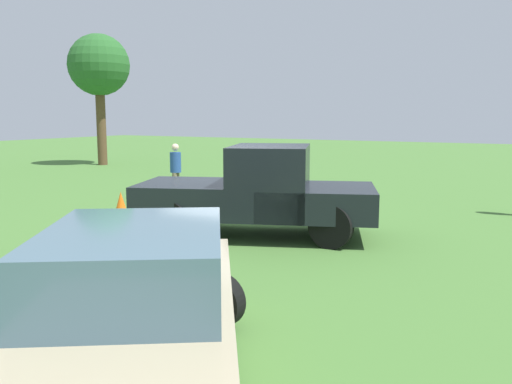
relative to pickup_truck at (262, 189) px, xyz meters
name	(u,v)px	position (x,y,z in m)	size (l,w,h in m)	color
ground_plane	(236,226)	(0.95, -0.58, -0.96)	(80.00, 80.00, 0.00)	#477533
pickup_truck	(262,189)	(0.00, 0.00, 0.00)	(5.08, 3.48, 1.83)	black
sedan_near	(133,324)	(-1.96, 6.03, -0.29)	(3.96, 4.85, 1.46)	black
person_visitor	(176,168)	(4.49, -3.09, -0.05)	(0.39, 0.39, 1.61)	#7A6B51
tree_side	(99,67)	(14.27, -10.06, 3.79)	(2.94, 2.94, 6.31)	brown
traffic_cone	(121,203)	(4.24, -0.50, -0.68)	(0.32, 0.32, 0.55)	orange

